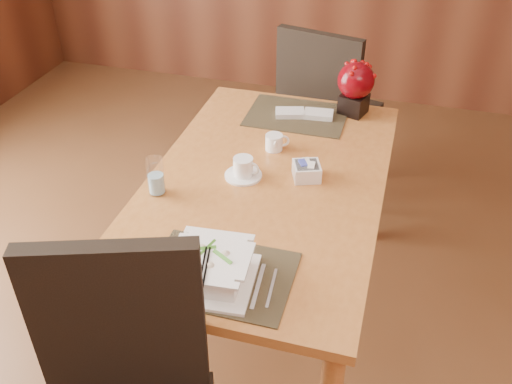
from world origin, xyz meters
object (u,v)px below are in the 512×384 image
(coffee_cup, at_px, (243,169))
(water_glass, at_px, (156,176))
(bread_plate, at_px, (145,260))
(far_chair, at_px, (325,105))
(berry_decor, at_px, (355,85))
(creamer_jug, at_px, (274,142))
(dining_table, at_px, (266,200))
(soup_setting, at_px, (211,269))
(sugar_caddy, at_px, (307,171))

(coffee_cup, height_order, water_glass, water_glass)
(bread_plate, height_order, far_chair, far_chair)
(berry_decor, bearing_deg, far_chair, 115.67)
(coffee_cup, relative_size, creamer_jug, 1.55)
(water_glass, bearing_deg, bread_plate, -71.97)
(dining_table, relative_size, soup_setting, 5.35)
(coffee_cup, xyz_separation_m, sugar_caddy, (0.24, 0.06, -0.01))
(sugar_caddy, xyz_separation_m, far_chair, (-0.09, 0.99, -0.21))
(creamer_jug, relative_size, berry_decor, 0.38)
(creamer_jug, xyz_separation_m, bread_plate, (-0.22, -0.79, -0.03))
(soup_setting, distance_m, sugar_caddy, 0.66)
(creamer_jug, xyz_separation_m, berry_decor, (0.27, 0.42, 0.11))
(water_glass, xyz_separation_m, far_chair, (0.42, 1.24, -0.25))
(dining_table, distance_m, creamer_jug, 0.27)
(soup_setting, distance_m, berry_decor, 1.26)
(dining_table, bearing_deg, sugar_caddy, 21.79)
(soup_setting, bearing_deg, water_glass, 127.78)
(sugar_caddy, bearing_deg, coffee_cup, -166.34)
(coffee_cup, bearing_deg, dining_table, -0.36)
(coffee_cup, height_order, far_chair, far_chair)
(soup_setting, relative_size, far_chair, 0.28)
(soup_setting, bearing_deg, far_chair, 83.03)
(coffee_cup, distance_m, bread_plate, 0.58)
(water_glass, xyz_separation_m, berry_decor, (0.61, 0.84, 0.07))
(soup_setting, relative_size, berry_decor, 1.13)
(sugar_caddy, relative_size, bread_plate, 0.68)
(soup_setting, xyz_separation_m, sugar_caddy, (0.16, 0.64, -0.02))
(coffee_cup, xyz_separation_m, far_chair, (0.15, 1.04, -0.21))
(far_chair, bearing_deg, dining_table, 100.50)
(soup_setting, bearing_deg, berry_decor, 73.52)
(sugar_caddy, distance_m, far_chair, 1.01)
(berry_decor, height_order, far_chair, far_chair)
(dining_table, xyz_separation_m, water_glass, (-0.37, -0.19, 0.17))
(water_glass, distance_m, far_chair, 1.33)
(sugar_caddy, bearing_deg, water_glass, -154.07)
(coffee_cup, xyz_separation_m, creamer_jug, (0.06, 0.23, -0.00))
(coffee_cup, distance_m, creamer_jug, 0.24)
(water_glass, bearing_deg, sugar_caddy, 25.93)
(soup_setting, height_order, water_glass, water_glass)
(dining_table, bearing_deg, coffee_cup, 179.64)
(bread_plate, bearing_deg, berry_decor, 67.57)
(dining_table, height_order, bread_plate, bread_plate)
(water_glass, relative_size, sugar_caddy, 1.47)
(berry_decor, bearing_deg, sugar_caddy, -99.45)
(creamer_jug, distance_m, bread_plate, 0.82)
(coffee_cup, height_order, sugar_caddy, coffee_cup)
(dining_table, relative_size, coffee_cup, 10.27)
(dining_table, distance_m, water_glass, 0.45)
(dining_table, height_order, creamer_jug, creamer_jug)
(berry_decor, bearing_deg, soup_setting, -102.01)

